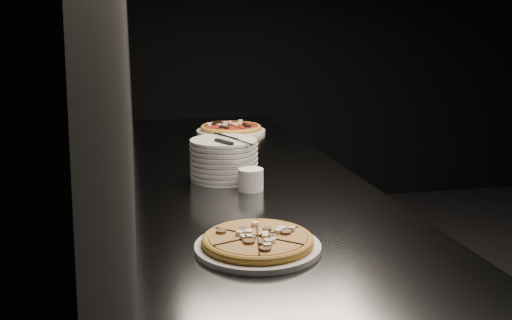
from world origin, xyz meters
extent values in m
cube|color=black|center=(-2.50, 0.00, 1.40)|extent=(0.02, 5.00, 2.80)
cube|color=black|center=(0.00, 2.50, 1.40)|extent=(5.00, 0.02, 2.80)
cube|color=slate|center=(-2.13, 0.00, 0.45)|extent=(0.70, 2.40, 0.90)
cube|color=slate|center=(-2.13, 0.00, 0.91)|extent=(0.74, 2.44, 0.02)
cylinder|color=white|center=(-2.23, -0.70, 0.93)|extent=(0.29, 0.29, 0.01)
cylinder|color=gold|center=(-2.23, -0.70, 0.94)|extent=(0.32, 0.32, 0.01)
torus|color=gold|center=(-2.23, -0.70, 0.94)|extent=(0.32, 0.32, 0.02)
cylinder|color=#F4B451|center=(-2.23, -0.70, 0.95)|extent=(0.28, 0.28, 0.01)
cylinder|color=white|center=(-2.05, 0.74, 0.93)|extent=(0.32, 0.32, 0.02)
cylinder|color=gold|center=(-2.05, 0.74, 0.94)|extent=(0.33, 0.33, 0.01)
torus|color=gold|center=(-2.05, 0.74, 0.95)|extent=(0.34, 0.34, 0.02)
cylinder|color=#A72C18|center=(-2.05, 0.74, 0.95)|extent=(0.29, 0.29, 0.01)
cylinder|color=white|center=(-2.21, -0.07, 0.93)|extent=(0.22, 0.22, 0.02)
cylinder|color=white|center=(-2.21, -0.07, 0.94)|extent=(0.22, 0.22, 0.02)
cylinder|color=white|center=(-2.21, -0.07, 0.96)|extent=(0.22, 0.22, 0.02)
cylinder|color=white|center=(-2.21, -0.07, 0.98)|extent=(0.22, 0.22, 0.02)
cylinder|color=white|center=(-2.21, -0.07, 0.99)|extent=(0.22, 0.22, 0.02)
cylinder|color=white|center=(-2.21, -0.07, 1.01)|extent=(0.22, 0.22, 0.02)
cylinder|color=white|center=(-2.21, -0.07, 1.03)|extent=(0.22, 0.22, 0.02)
cylinder|color=white|center=(-2.21, -0.07, 1.04)|extent=(0.22, 0.22, 0.02)
cube|color=#B0B3B7|center=(-2.20, -0.03, 1.05)|extent=(0.08, 0.14, 0.00)
cube|color=black|center=(-2.22, -0.13, 1.06)|extent=(0.05, 0.09, 0.01)
cube|color=#B0B3B7|center=(-2.17, -0.08, 1.05)|extent=(0.04, 0.22, 0.00)
cylinder|color=silver|center=(-2.15, -0.23, 0.95)|extent=(0.08, 0.08, 0.07)
cylinder|color=black|center=(-2.15, -0.23, 0.98)|extent=(0.06, 0.06, 0.01)
camera|label=1|loc=(-2.49, -1.88, 1.41)|focal=40.00mm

